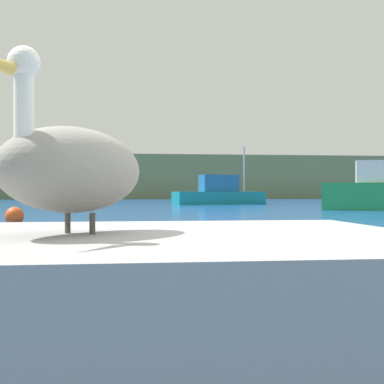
{
  "coord_description": "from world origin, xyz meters",
  "views": [
    {
      "loc": [
        -1.07,
        -3.21,
        1.04
      ],
      "look_at": [
        1.25,
        14.14,
        0.98
      ],
      "focal_mm": 52.64,
      "sensor_mm": 36.0,
      "label": 1
    }
  ],
  "objects": [
    {
      "name": "hillside_backdrop",
      "position": [
        0.0,
        68.68,
        2.64
      ],
      "size": [
        140.0,
        12.55,
        5.28
      ],
      "primitive_type": "cube",
      "color": "#6B7A51",
      "rests_on": "ground"
    },
    {
      "name": "pelican",
      "position": [
        -1.3,
        -0.34,
        1.15
      ],
      "size": [
        0.94,
        1.13,
        0.87
      ],
      "rotation": [
        0.0,
        0.0,
        -2.21
      ],
      "color": "gray",
      "rests_on": "pier_dock"
    },
    {
      "name": "mooring_buoy",
      "position": [
        -4.05,
        13.77,
        0.27
      ],
      "size": [
        0.55,
        0.55,
        0.55
      ],
      "primitive_type": "sphere",
      "color": "#E54C19",
      "rests_on": "ground"
    },
    {
      "name": "ground_plane",
      "position": [
        0.0,
        0.0,
        0.0
      ],
      "size": [
        260.0,
        260.0,
        0.0
      ],
      "primitive_type": "plane",
      "color": "#194C93"
    },
    {
      "name": "fishing_boat_teal",
      "position": [
        6.31,
        37.21,
        0.76
      ],
      "size": [
        6.93,
        3.2,
        4.28
      ],
      "rotation": [
        0.0,
        0.0,
        0.2
      ],
      "color": "teal",
      "rests_on": "ground"
    },
    {
      "name": "pier_dock",
      "position": [
        -1.29,
        -0.33,
        0.41
      ],
      "size": [
        3.6,
        2.32,
        0.81
      ],
      "primitive_type": "cube",
      "color": "gray",
      "rests_on": "ground"
    },
    {
      "name": "fishing_boat_green",
      "position": [
        12.29,
        24.32,
        0.94
      ],
      "size": [
        5.87,
        3.77,
        4.38
      ],
      "rotation": [
        0.0,
        0.0,
        -0.38
      ],
      "color": "#1E8C4C",
      "rests_on": "ground"
    }
  ]
}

